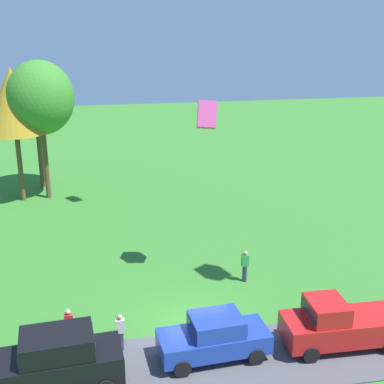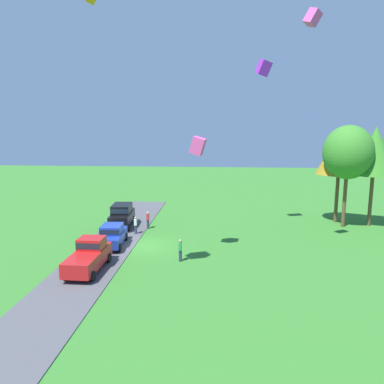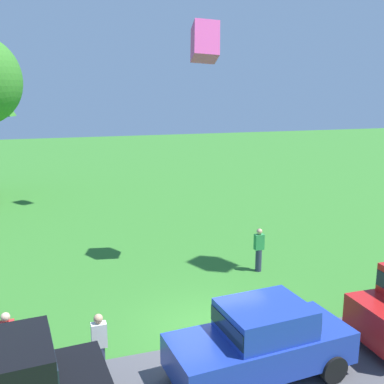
{
  "view_description": "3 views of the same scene",
  "coord_description": "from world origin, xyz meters",
  "px_view_note": "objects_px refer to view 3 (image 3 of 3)",
  "views": [
    {
      "loc": [
        -3.8,
        -20.33,
        13.3
      ],
      "look_at": [
        0.77,
        4.54,
        4.69
      ],
      "focal_mm": 50.0,
      "sensor_mm": 36.0,
      "label": 1
    },
    {
      "loc": [
        29.92,
        6.38,
        10.13
      ],
      "look_at": [
        2.65,
        4.34,
        5.18
      ],
      "focal_mm": 35.0,
      "sensor_mm": 36.0,
      "label": 2
    },
    {
      "loc": [
        -4.22,
        -11.16,
        6.76
      ],
      "look_at": [
        1.58,
        6.34,
        2.66
      ],
      "focal_mm": 42.0,
      "sensor_mm": 36.0,
      "label": 3
    }
  ],
  "objects_px": {
    "person_watching_sky": "(259,249)",
    "kite_box_mid_center": "(205,42)",
    "person_on_lawn": "(100,347)",
    "car_sedan_near_entrance": "(261,339)",
    "person_beside_suv": "(8,345)"
  },
  "relations": [
    {
      "from": "person_watching_sky",
      "to": "kite_box_mid_center",
      "type": "relative_size",
      "value": 1.35
    },
    {
      "from": "person_on_lawn",
      "to": "person_watching_sky",
      "type": "bearing_deg",
      "value": 36.42
    },
    {
      "from": "car_sedan_near_entrance",
      "to": "person_on_lawn",
      "type": "relative_size",
      "value": 2.64
    },
    {
      "from": "car_sedan_near_entrance",
      "to": "person_beside_suv",
      "type": "distance_m",
      "value": 6.04
    },
    {
      "from": "car_sedan_near_entrance",
      "to": "person_watching_sky",
      "type": "height_order",
      "value": "car_sedan_near_entrance"
    },
    {
      "from": "person_beside_suv",
      "to": "kite_box_mid_center",
      "type": "xyz_separation_m",
      "value": [
        6.87,
        5.31,
        7.65
      ]
    },
    {
      "from": "car_sedan_near_entrance",
      "to": "kite_box_mid_center",
      "type": "height_order",
      "value": "kite_box_mid_center"
    },
    {
      "from": "person_watching_sky",
      "to": "person_on_lawn",
      "type": "relative_size",
      "value": 1.0
    },
    {
      "from": "car_sedan_near_entrance",
      "to": "person_watching_sky",
      "type": "bearing_deg",
      "value": 63.87
    },
    {
      "from": "car_sedan_near_entrance",
      "to": "person_beside_suv",
      "type": "relative_size",
      "value": 2.64
    },
    {
      "from": "person_beside_suv",
      "to": "person_on_lawn",
      "type": "xyz_separation_m",
      "value": [
        2.07,
        -0.76,
        0.0
      ]
    },
    {
      "from": "car_sedan_near_entrance",
      "to": "person_on_lawn",
      "type": "bearing_deg",
      "value": 162.54
    },
    {
      "from": "person_beside_suv",
      "to": "kite_box_mid_center",
      "type": "height_order",
      "value": "kite_box_mid_center"
    },
    {
      "from": "person_on_lawn",
      "to": "kite_box_mid_center",
      "type": "height_order",
      "value": "kite_box_mid_center"
    },
    {
      "from": "person_beside_suv",
      "to": "kite_box_mid_center",
      "type": "bearing_deg",
      "value": 37.7
    }
  ]
}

